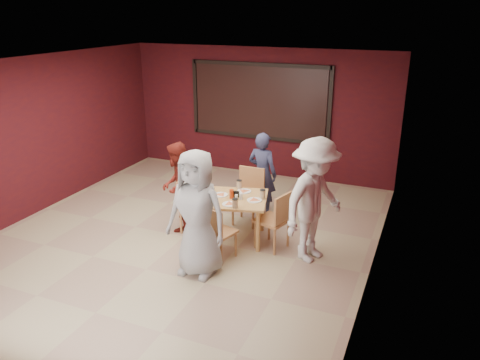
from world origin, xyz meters
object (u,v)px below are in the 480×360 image
at_px(chair_back, 249,192).
at_px(diner_right, 314,201).
at_px(chair_right, 276,218).
at_px(chair_front, 217,230).
at_px(chair_left, 191,202).
at_px(diner_back, 262,174).
at_px(dining_table, 237,203).
at_px(diner_front, 197,214).
at_px(diner_left, 177,187).

xyz_separation_m(chair_back, diner_right, (1.36, -0.85, 0.39)).
xyz_separation_m(chair_back, chair_right, (0.77, -0.78, -0.01)).
bearing_deg(chair_front, chair_left, 138.55).
height_order(chair_front, chair_left, chair_left).
bearing_deg(chair_right, diner_back, 119.37).
xyz_separation_m(dining_table, diner_front, (-0.11, -1.14, 0.27)).
height_order(chair_back, diner_back, diner_back).
distance_m(dining_table, diner_front, 1.18).
xyz_separation_m(chair_front, chair_back, (-0.06, 1.44, 0.07)).
xyz_separation_m(chair_left, diner_back, (0.85, 1.14, 0.24)).
bearing_deg(diner_right, diner_back, 66.62).
xyz_separation_m(chair_right, diner_right, (0.59, -0.07, 0.41)).
xyz_separation_m(diner_front, diner_right, (1.39, 1.01, 0.03)).
height_order(diner_left, diner_right, diner_right).
bearing_deg(diner_left, chair_back, 107.99).
xyz_separation_m(chair_back, chair_left, (-0.76, -0.71, -0.03)).
relative_size(dining_table, chair_right, 1.21).
relative_size(chair_back, chair_left, 1.05).
height_order(chair_front, diner_back, diner_back).
bearing_deg(chair_back, chair_left, -136.81).
bearing_deg(diner_right, chair_front, 136.13).
xyz_separation_m(dining_table, chair_right, (0.68, -0.06, -0.11)).
bearing_deg(dining_table, chair_back, 96.58).
relative_size(dining_table, diner_right, 0.60).
height_order(diner_back, diner_right, diner_right).
xyz_separation_m(dining_table, diner_right, (1.28, -0.13, 0.30)).
distance_m(chair_back, diner_front, 1.89).
bearing_deg(diner_right, dining_table, 105.81).
relative_size(chair_back, diner_left, 0.64).
bearing_deg(diner_back, chair_back, 86.94).
bearing_deg(chair_front, diner_front, -102.03).
distance_m(dining_table, chair_left, 0.85).
height_order(diner_front, diner_back, diner_front).
height_order(dining_table, chair_front, dining_table).
height_order(chair_right, diner_left, diner_left).
relative_size(chair_right, diner_left, 0.62).
relative_size(chair_front, chair_left, 0.92).
bearing_deg(chair_left, chair_right, -2.54).
bearing_deg(chair_back, diner_front, -90.89).
bearing_deg(diner_back, dining_table, 98.35).
relative_size(dining_table, chair_back, 1.17).
distance_m(chair_front, diner_front, 0.61).
xyz_separation_m(dining_table, chair_back, (-0.08, 0.72, -0.10)).
distance_m(dining_table, chair_back, 0.73).
distance_m(dining_table, diner_left, 1.09).
bearing_deg(diner_left, dining_table, 72.41).
relative_size(chair_back, diner_back, 0.63).
bearing_deg(chair_front, chair_back, 92.42).
relative_size(chair_front, diner_right, 0.45).
distance_m(diner_front, diner_left, 1.51).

